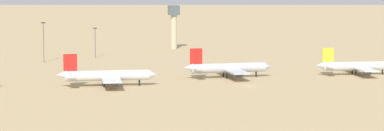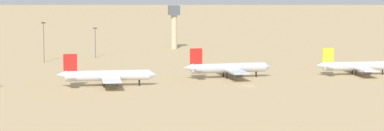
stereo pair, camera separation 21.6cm
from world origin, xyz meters
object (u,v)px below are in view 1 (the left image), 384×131
at_px(parked_jet_yellow_5, 356,66).
at_px(light_pole_west, 44,40).
at_px(parked_jet_red_4, 228,68).
at_px(control_tower, 174,23).
at_px(light_pole_east, 95,40).
at_px(parked_jet_red_3, 107,76).

height_order(parked_jet_yellow_5, light_pole_west, light_pole_west).
xyz_separation_m(parked_jet_red_4, light_pole_west, (-60.22, 71.55, 6.43)).
bearing_deg(control_tower, parked_jet_red_4, -95.92).
xyz_separation_m(parked_jet_yellow_5, light_pole_east, (-85.31, 91.85, 4.74)).
relative_size(parked_jet_red_4, light_pole_west, 1.93).
relative_size(parked_jet_yellow_5, light_pole_west, 1.80).
height_order(control_tower, light_pole_west, control_tower).
xyz_separation_m(parked_jet_red_3, parked_jet_yellow_5, (97.99, 1.88, -0.28)).
relative_size(parked_jet_red_3, parked_jet_red_4, 1.01).
bearing_deg(parked_jet_red_3, parked_jet_yellow_5, 9.25).
bearing_deg(parked_jet_yellow_5, parked_jet_red_3, -169.29).
relative_size(parked_jet_red_3, control_tower, 1.53).
xyz_separation_m(parked_jet_yellow_5, light_pole_west, (-110.48, 78.49, 6.67)).
bearing_deg(light_pole_east, parked_jet_yellow_5, -47.11).
xyz_separation_m(parked_jet_yellow_5, control_tower, (-38.15, 123.87, 10.21)).
relative_size(light_pole_west, light_pole_east, 1.27).
bearing_deg(light_pole_east, light_pole_west, -152.05).
bearing_deg(light_pole_west, parked_jet_red_3, -81.16).
distance_m(parked_jet_red_3, light_pole_west, 81.59).
height_order(parked_jet_red_4, light_pole_west, light_pole_west).
distance_m(parked_jet_red_4, light_pole_east, 91.97).
distance_m(parked_jet_yellow_5, light_pole_west, 135.69).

